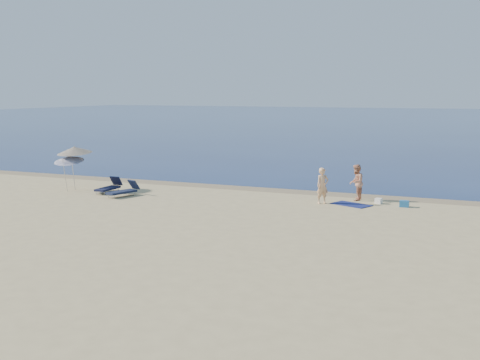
{
  "coord_description": "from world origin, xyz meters",
  "views": [
    {
      "loc": [
        10.34,
        -11.72,
        5.49
      ],
      "look_at": [
        -1.12,
        16.0,
        1.0
      ],
      "focal_mm": 45.0,
      "sensor_mm": 36.0,
      "label": 1
    }
  ],
  "objects_px": {
    "blue_cooler": "(404,204)",
    "umbrella_near": "(69,159)",
    "person_left": "(323,186)",
    "person_right": "(356,182)"
  },
  "relations": [
    {
      "from": "blue_cooler",
      "to": "umbrella_near",
      "type": "height_order",
      "value": "umbrella_near"
    },
    {
      "from": "person_left",
      "to": "person_right",
      "type": "bearing_deg",
      "value": 2.22
    },
    {
      "from": "person_left",
      "to": "person_right",
      "type": "relative_size",
      "value": 0.97
    },
    {
      "from": "person_left",
      "to": "umbrella_near",
      "type": "bearing_deg",
      "value": 141.0
    },
    {
      "from": "person_right",
      "to": "blue_cooler",
      "type": "relative_size",
      "value": 4.19
    },
    {
      "from": "person_left",
      "to": "blue_cooler",
      "type": "bearing_deg",
      "value": -36.79
    },
    {
      "from": "blue_cooler",
      "to": "umbrella_near",
      "type": "bearing_deg",
      "value": -174.29
    },
    {
      "from": "person_left",
      "to": "person_right",
      "type": "xyz_separation_m",
      "value": [
        1.34,
        1.49,
        0.03
      ]
    },
    {
      "from": "blue_cooler",
      "to": "umbrella_near",
      "type": "relative_size",
      "value": 0.2
    },
    {
      "from": "blue_cooler",
      "to": "umbrella_near",
      "type": "distance_m",
      "value": 17.86
    }
  ]
}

